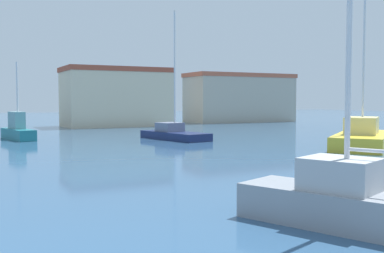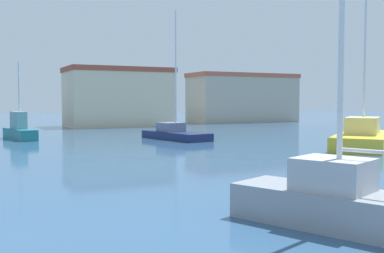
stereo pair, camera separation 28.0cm
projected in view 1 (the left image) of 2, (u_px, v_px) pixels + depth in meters
The scene contains 7 objects.
water at pixel (200, 145), 28.15m from camera, with size 160.00×160.00×0.00m, color #2D5175.
sailboat_teal_behind_lamppost at pixel (18, 130), 32.19m from camera, with size 1.92×4.46×5.33m.
sailboat_grey_outer_mooring at pixel (345, 199), 10.00m from camera, with size 3.19×4.86×8.16m.
sailboat_navy_near_pier at pixel (174, 133), 32.34m from camera, with size 3.10×6.05×8.83m.
sailboat_yellow_inner_mooring at pixel (362, 137), 26.99m from camera, with size 7.92×6.99×10.31m.
waterfront_apartments at pixel (116, 97), 48.63m from camera, with size 10.77×6.15×6.07m.
yacht_club at pixel (240, 98), 58.06m from camera, with size 13.59×5.47×5.97m.
Camera 1 is at (1.93, -4.81, 2.73)m, focal length 43.66 mm.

